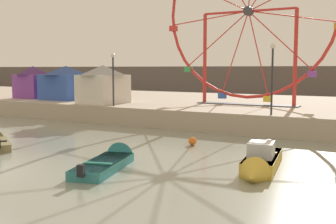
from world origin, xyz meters
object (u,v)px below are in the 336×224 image
(carnival_booth_purple_stall, at_px, (33,81))
(carnival_booth_white_ticket, at_px, (103,83))
(motorboat_mustard_yellow, at_px, (260,163))
(promenade_lamp_far, at_px, (272,69))
(mooring_buoy_orange, at_px, (192,141))
(carnival_booth_blue_tent, at_px, (66,82))
(motorboat_teal_painted, at_px, (112,160))
(promenade_lamp_near, at_px, (113,72))
(ferris_wheel_red_frame, at_px, (248,14))

(carnival_booth_purple_stall, xyz_separation_m, carnival_booth_white_ticket, (9.53, -1.50, 0.03))
(motorboat_mustard_yellow, distance_m, carnival_booth_purple_stall, 28.65)
(promenade_lamp_far, relative_size, mooring_buoy_orange, 9.76)
(carnival_booth_purple_stall, bearing_deg, mooring_buoy_orange, -20.98)
(carnival_booth_blue_tent, bearing_deg, motorboat_mustard_yellow, -29.30)
(carnival_booth_purple_stall, distance_m, carnival_booth_white_ticket, 9.65)
(motorboat_teal_painted, relative_size, carnival_booth_blue_tent, 1.29)
(carnival_booth_white_ticket, bearing_deg, promenade_lamp_near, -33.32)
(carnival_booth_white_ticket, bearing_deg, ferris_wheel_red_frame, 25.29)
(ferris_wheel_red_frame, relative_size, promenade_lamp_far, 3.20)
(motorboat_mustard_yellow, relative_size, promenade_lamp_near, 1.30)
(carnival_booth_white_ticket, height_order, promenade_lamp_far, promenade_lamp_far)
(carnival_booth_purple_stall, bearing_deg, carnival_booth_white_ticket, -8.22)
(promenade_lamp_far, bearing_deg, carnival_booth_white_ticket, 172.96)
(motorboat_mustard_yellow, height_order, ferris_wheel_red_frame, ferris_wheel_red_frame)
(promenade_lamp_near, bearing_deg, motorboat_teal_painted, -53.43)
(carnival_booth_white_ticket, bearing_deg, carnival_booth_purple_stall, 174.75)
(carnival_booth_purple_stall, bearing_deg, promenade_lamp_far, -7.08)
(carnival_booth_purple_stall, relative_size, carnival_booth_blue_tent, 0.82)
(motorboat_teal_painted, bearing_deg, motorboat_mustard_yellow, -87.97)
(promenade_lamp_near, height_order, promenade_lamp_far, promenade_lamp_far)
(motorboat_mustard_yellow, distance_m, carnival_booth_blue_tent, 25.28)
(motorboat_mustard_yellow, xyz_separation_m, carnival_booth_purple_stall, (-25.78, 12.25, 2.51))
(motorboat_mustard_yellow, xyz_separation_m, carnival_booth_blue_tent, (-21.85, 12.46, 2.51))
(motorboat_mustard_yellow, height_order, carnival_booth_blue_tent, carnival_booth_blue_tent)
(ferris_wheel_red_frame, xyz_separation_m, carnival_booth_purple_stall, (-20.15, -2.70, -5.32))
(carnival_booth_blue_tent, bearing_deg, motorboat_teal_painted, -41.48)
(motorboat_mustard_yellow, height_order, carnival_booth_purple_stall, carnival_booth_purple_stall)
(motorboat_teal_painted, xyz_separation_m, ferris_wheel_red_frame, (0.24, 16.81, 8.00))
(carnival_booth_blue_tent, distance_m, promenade_lamp_far, 20.11)
(carnival_booth_purple_stall, xyz_separation_m, promenade_lamp_far, (23.71, -3.26, 1.20))
(promenade_lamp_near, bearing_deg, carnival_booth_blue_tent, 156.35)
(motorboat_teal_painted, distance_m, carnival_booth_purple_stall, 24.55)
(carnival_booth_blue_tent, bearing_deg, ferris_wheel_red_frame, 9.11)
(carnival_booth_white_ticket, bearing_deg, motorboat_teal_painted, -46.82)
(promenade_lamp_near, xyz_separation_m, promenade_lamp_far, (11.85, 0.01, 0.21))
(motorboat_mustard_yellow, distance_m, promenade_lamp_near, 16.93)
(motorboat_mustard_yellow, bearing_deg, promenade_lamp_near, -131.52)
(motorboat_mustard_yellow, relative_size, carnival_booth_purple_stall, 1.56)
(promenade_lamp_far, xyz_separation_m, mooring_buoy_orange, (-2.82, -5.07, -3.86))
(ferris_wheel_red_frame, height_order, promenade_lamp_near, ferris_wheel_red_frame)
(carnival_booth_purple_stall, bearing_deg, promenade_lamp_near, -14.64)
(carnival_booth_white_ticket, relative_size, promenade_lamp_near, 1.03)
(ferris_wheel_red_frame, relative_size, carnival_booth_blue_tent, 3.44)
(motorboat_teal_painted, bearing_deg, ferris_wheel_red_frame, -16.41)
(promenade_lamp_near, bearing_deg, carnival_booth_purple_stall, 164.62)
(carnival_booth_white_ticket, relative_size, promenade_lamp_far, 0.94)
(motorboat_mustard_yellow, height_order, promenade_lamp_far, promenade_lamp_far)
(carnival_booth_purple_stall, height_order, promenade_lamp_far, promenade_lamp_far)
(promenade_lamp_near, height_order, mooring_buoy_orange, promenade_lamp_near)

